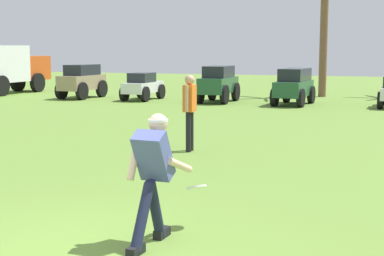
# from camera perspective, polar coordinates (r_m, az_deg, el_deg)

# --- Properties ---
(frisbee_thrower) EXTENTS (0.52, 1.11, 1.40)m
(frisbee_thrower) POSITION_cam_1_polar(r_m,az_deg,el_deg) (6.31, -3.78, -4.23)
(frisbee_thrower) COLOR #191E38
(frisbee_thrower) RESTS_ON ground_plane
(frisbee_in_flight) EXTENTS (0.34, 0.34, 0.11)m
(frisbee_in_flight) POSITION_cam_1_polar(r_m,az_deg,el_deg) (6.95, 0.42, -5.77)
(frisbee_in_flight) COLOR white
(teammate_near_sideline) EXTENTS (0.21, 0.49, 1.56)m
(teammate_near_sideline) POSITION_cam_1_polar(r_m,az_deg,el_deg) (11.90, -0.23, 2.19)
(teammate_near_sideline) COLOR black
(teammate_near_sideline) RESTS_ON ground_plane
(parked_car_slot_a) EXTENTS (1.29, 2.40, 1.40)m
(parked_car_slot_a) POSITION_cam_1_polar(r_m,az_deg,el_deg) (25.09, -10.62, 4.57)
(parked_car_slot_a) COLOR #998466
(parked_car_slot_a) RESTS_ON ground_plane
(parked_car_slot_b) EXTENTS (1.15, 2.23, 1.10)m
(parked_car_slot_b) POSITION_cam_1_polar(r_m,az_deg,el_deg) (23.88, -4.81, 4.09)
(parked_car_slot_b) COLOR silver
(parked_car_slot_b) RESTS_ON ground_plane
(parked_car_slot_c) EXTENTS (1.21, 2.37, 1.40)m
(parked_car_slot_c) POSITION_cam_1_polar(r_m,az_deg,el_deg) (22.84, 2.57, 4.38)
(parked_car_slot_c) COLOR #235133
(parked_car_slot_c) RESTS_ON ground_plane
(parked_car_slot_d) EXTENTS (1.36, 2.48, 1.34)m
(parked_car_slot_d) POSITION_cam_1_polar(r_m,az_deg,el_deg) (22.10, 9.86, 4.11)
(parked_car_slot_d) COLOR #235133
(parked_car_slot_d) RESTS_ON ground_plane
(palm_tree_far_left) EXTENTS (3.41, 3.28, 5.10)m
(palm_tree_far_left) POSITION_cam_1_polar(r_m,az_deg,el_deg) (25.98, 12.65, 9.67)
(palm_tree_far_left) COLOR brown
(palm_tree_far_left) RESTS_ON ground_plane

